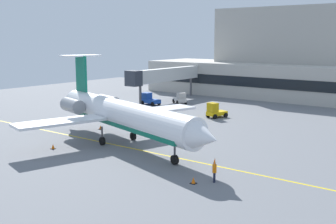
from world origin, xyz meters
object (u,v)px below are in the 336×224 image
baggage_tug (215,111)px  pushback_tractor (149,99)px  belt_loader (180,99)px  marshaller (214,171)px  regional_jet (120,114)px

baggage_tug → pushback_tractor: baggage_tug is taller
belt_loader → marshaller: 42.21m
pushback_tractor → belt_loader: pushback_tractor is taller
pushback_tractor → marshaller: bearing=-42.9°
belt_loader → baggage_tug: bearing=-33.4°
baggage_tug → belt_loader: (-12.08, 7.97, -0.08)m
marshaller → baggage_tug: bearing=120.9°
belt_loader → regional_jet: bearing=-67.0°
pushback_tractor → regional_jet: bearing=-56.6°
baggage_tug → marshaller: size_ratio=1.72×
baggage_tug → pushback_tractor: (-15.83, 3.79, -0.05)m
regional_jet → marshaller: 15.89m
regional_jet → pushback_tractor: regional_jet is taller
baggage_tug → belt_loader: baggage_tug is taller
marshaller → belt_loader: bearing=129.4°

